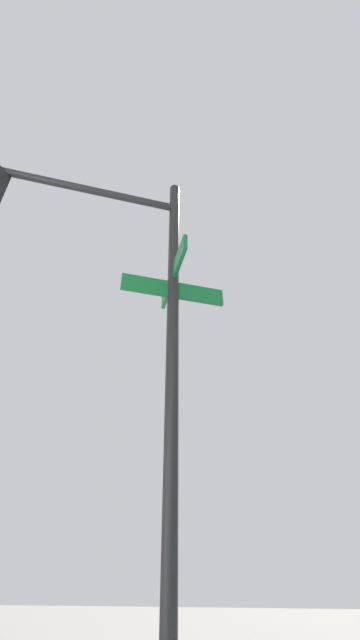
# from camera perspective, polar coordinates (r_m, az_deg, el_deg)

# --- Properties ---
(traffic_signal_near) EXTENTS (2.23, 1.98, 5.52)m
(traffic_signal_near) POSITION_cam_1_polar(r_m,az_deg,el_deg) (4.07, -14.72, 7.46)
(traffic_signal_near) COLOR black
(traffic_signal_near) RESTS_ON ground_plane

